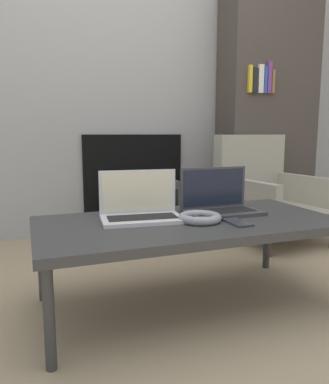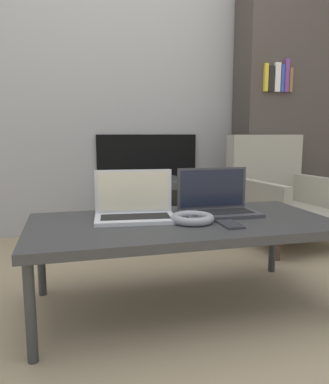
{
  "view_description": "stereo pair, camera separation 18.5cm",
  "coord_description": "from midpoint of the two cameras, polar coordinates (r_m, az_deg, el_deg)",
  "views": [
    {
      "loc": [
        -0.64,
        -1.12,
        0.75
      ],
      "look_at": [
        0.0,
        0.6,
        0.46
      ],
      "focal_mm": 35.0,
      "sensor_mm": 36.0,
      "label": 1
    },
    {
      "loc": [
        -0.46,
        -1.17,
        0.75
      ],
      "look_at": [
        0.0,
        0.6,
        0.46
      ],
      "focal_mm": 35.0,
      "sensor_mm": 36.0,
      "label": 2
    }
  ],
  "objects": [
    {
      "name": "bookshelf",
      "position": [
        3.17,
        19.69,
        12.11
      ],
      "size": [
        0.77,
        0.32,
        1.9
      ],
      "color": "#3F3833",
      "rests_on": "ground_plane"
    },
    {
      "name": "laptop_left",
      "position": [
        1.61,
        -1.28,
        -2.47
      ],
      "size": [
        0.36,
        0.24,
        0.21
      ],
      "rotation": [
        0.0,
        0.0,
        -0.11
      ],
      "color": "silver",
      "rests_on": "table"
    },
    {
      "name": "ground_plane",
      "position": [
        1.47,
        10.27,
        -21.64
      ],
      "size": [
        14.0,
        14.0,
        0.0
      ],
      "primitive_type": "plane",
      "color": "#998466"
    },
    {
      "name": "tv",
      "position": [
        2.68,
        0.47,
        -2.54
      ],
      "size": [
        0.41,
        0.47,
        0.42
      ],
      "color": "#383838",
      "rests_on": "ground_plane"
    },
    {
      "name": "laptop_right",
      "position": [
        1.73,
        11.05,
        -1.8
      ],
      "size": [
        0.34,
        0.2,
        0.21
      ],
      "rotation": [
        0.0,
        0.0,
        0.01
      ],
      "color": "#38383D",
      "rests_on": "table"
    },
    {
      "name": "wall_back",
      "position": [
        2.93,
        -3.67,
        19.55
      ],
      "size": [
        7.0,
        0.08,
        2.6
      ],
      "color": "#999999",
      "rests_on": "ground_plane"
    },
    {
      "name": "phone",
      "position": [
        1.54,
        13.36,
        -4.84
      ],
      "size": [
        0.07,
        0.14,
        0.01
      ],
      "color": "#333338",
      "rests_on": "table"
    },
    {
      "name": "headphones",
      "position": [
        1.56,
        7.69,
        -4.02
      ],
      "size": [
        0.18,
        0.18,
        0.04
      ],
      "color": "gray",
      "rests_on": "table"
    },
    {
      "name": "table",
      "position": [
        1.6,
        6.07,
        -5.39
      ],
      "size": [
        1.27,
        0.62,
        0.38
      ],
      "color": "#333333",
      "rests_on": "ground_plane"
    },
    {
      "name": "armchair",
      "position": [
        2.74,
        18.94,
        -0.05
      ],
      "size": [
        0.68,
        0.73,
        0.74
      ],
      "rotation": [
        0.0,
        0.0,
        0.13
      ],
      "color": "gray",
      "rests_on": "ground_plane"
    }
  ]
}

